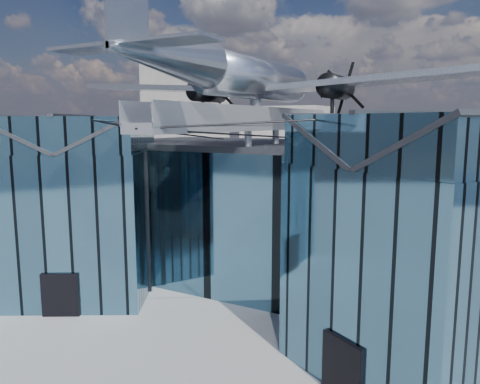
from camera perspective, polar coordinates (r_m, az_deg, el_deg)
The scene contains 4 objects.
ground_plane at distance 28.46m, azimuth -2.04°, elevation -15.03°, with size 120.00×120.00×0.00m, color gray.
museum at distance 31.74m, azimuth 3.37°, elevation -2.07°, with size 32.88×24.50×17.60m.
bg_towers at distance 73.77m, azimuth 19.92°, elevation 7.01°, with size 77.00×24.50×26.00m.
tree_side_w at distance 48.82m, azimuth -25.61°, elevation -0.93°, with size 3.96×3.96×5.97m.
Camera 1 is at (13.58, -22.26, 11.41)m, focal length 35.00 mm.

